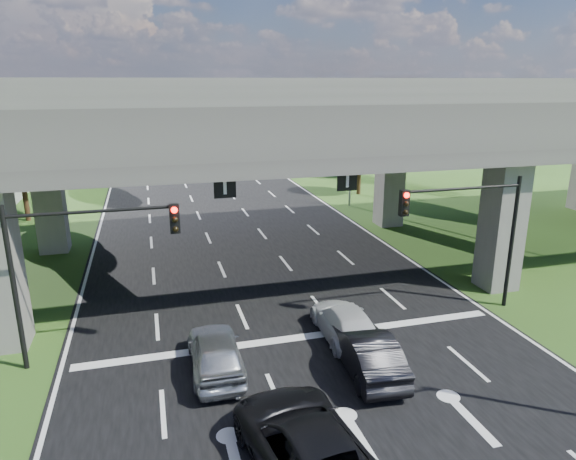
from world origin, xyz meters
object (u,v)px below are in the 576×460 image
signal_right (472,221)px  streetlight_beyond (292,119)px  car_silver (216,352)px  signal_left (78,253)px  streetlight_far (347,134)px  car_trailing (307,446)px  car_dark (367,352)px  car_white (345,322)px

signal_right → streetlight_beyond: size_ratio=0.60×
signal_right → car_silver: signal_right is taller
signal_left → streetlight_far: 26.95m
car_silver → car_trailing: bearing=107.7°
streetlight_beyond → car_dark: bearing=-102.1°
streetlight_beyond → streetlight_far: bearing=-90.0°
signal_right → car_white: (-6.02, -0.94, -3.48)m
streetlight_far → signal_right: bearing=-96.5°
signal_left → car_white: 10.28m
signal_right → streetlight_beyond: (2.27, 36.06, 1.66)m
streetlight_far → car_white: size_ratio=2.15×
car_trailing → car_silver: bearing=-81.1°
car_silver → car_dark: car_silver is taller
streetlight_beyond → car_trailing: 45.47m
streetlight_beyond → car_dark: size_ratio=2.21×
streetlight_far → car_trailing: 30.47m
signal_right → car_trailing: signal_right is taller
signal_right → streetlight_far: (2.27, 20.06, 1.66)m
car_white → car_trailing: car_trailing is taller
signal_left → streetlight_beyond: size_ratio=0.60×
streetlight_far → car_silver: (-13.57, -22.07, -5.06)m
signal_left → streetlight_far: streetlight_far is taller
car_silver → car_white: car_silver is taller
signal_right → signal_left: (-15.65, 0.00, 0.00)m
streetlight_far → car_dark: bearing=-109.8°
signal_right → car_trailing: (-9.69, -7.52, -3.34)m
signal_right → car_white: size_ratio=1.29×
streetlight_far → car_white: 23.16m
signal_left → car_dark: (9.47, -3.42, -3.41)m
signal_left → car_dark: signal_left is taller
car_white → streetlight_beyond: bearing=-100.5°
signal_right → streetlight_far: 20.25m
signal_right → streetlight_beyond: bearing=86.4°
streetlight_far → car_trailing: (-11.96, -27.58, -5.00)m
signal_right → car_trailing: 12.71m
car_white → signal_left: bearing=-3.4°
car_dark → car_trailing: bearing=54.4°
signal_left → car_white: bearing=-5.6°
signal_right → car_silver: bearing=-169.9°
signal_right → signal_left: same height
signal_right → car_white: 7.02m
car_white → car_trailing: 7.53m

